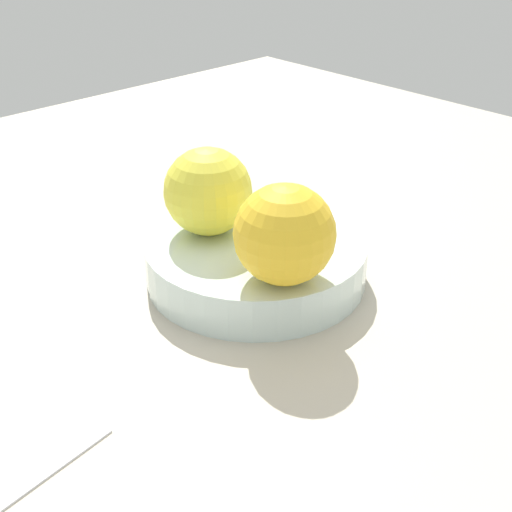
% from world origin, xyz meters
% --- Properties ---
extents(ground_plane, '(1.10, 1.10, 0.02)m').
position_xyz_m(ground_plane, '(0.00, 0.00, -0.01)').
color(ground_plane, '#BCB29E').
extents(fruit_bowl, '(0.18, 0.18, 0.04)m').
position_xyz_m(fruit_bowl, '(0.00, 0.00, 0.02)').
color(fruit_bowl, silver).
rests_on(fruit_bowl, ground_plane).
extents(orange_in_bowl_0, '(0.07, 0.07, 0.07)m').
position_xyz_m(orange_in_bowl_0, '(-0.02, 0.04, 0.07)').
color(orange_in_bowl_0, yellow).
rests_on(orange_in_bowl_0, fruit_bowl).
extents(orange_in_bowl_1, '(0.07, 0.07, 0.07)m').
position_xyz_m(orange_in_bowl_1, '(-0.03, -0.06, 0.07)').
color(orange_in_bowl_1, yellow).
rests_on(orange_in_bowl_1, fruit_bowl).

